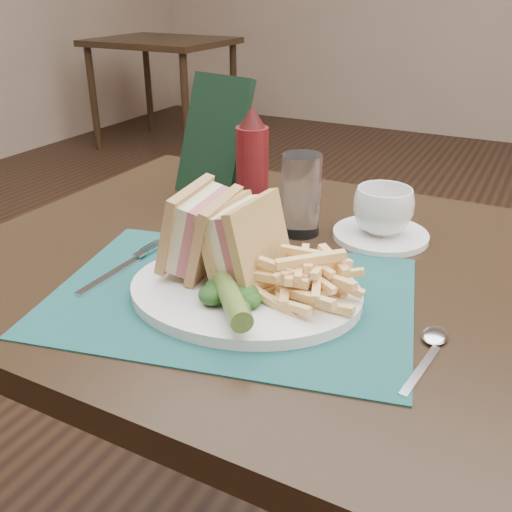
{
  "coord_description": "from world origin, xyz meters",
  "views": [
    {
      "loc": [
        0.34,
        -1.18,
        1.12
      ],
      "look_at": [
        0.03,
        -0.59,
        0.8
      ],
      "focal_mm": 40.0,
      "sensor_mm": 36.0,
      "label": 1
    }
  ],
  "objects_px": {
    "table_main": "(265,445)",
    "drinking_glass": "(301,195)",
    "sandwich_half_a": "(185,227)",
    "placemat": "(232,295)",
    "ketchup_bottle": "(252,161)",
    "plate": "(245,291)",
    "table_bg_left": "(165,94)",
    "saucer": "(380,235)",
    "check_presenter": "(214,138)",
    "coffee_cup": "(383,211)",
    "sandwich_half_b": "(232,236)"
  },
  "relations": [
    {
      "from": "table_main",
      "to": "table_bg_left",
      "type": "bearing_deg",
      "value": 128.66
    },
    {
      "from": "ketchup_bottle",
      "to": "saucer",
      "type": "bearing_deg",
      "value": -1.31
    },
    {
      "from": "sandwich_half_a",
      "to": "check_presenter",
      "type": "relative_size",
      "value": 0.52
    },
    {
      "from": "sandwich_half_b",
      "to": "table_bg_left",
      "type": "bearing_deg",
      "value": 131.83
    },
    {
      "from": "coffee_cup",
      "to": "check_presenter",
      "type": "xyz_separation_m",
      "value": [
        -0.34,
        0.05,
        0.06
      ]
    },
    {
      "from": "plate",
      "to": "coffee_cup",
      "type": "height_order",
      "value": "coffee_cup"
    },
    {
      "from": "placemat",
      "to": "saucer",
      "type": "bearing_deg",
      "value": 66.38
    },
    {
      "from": "table_main",
      "to": "check_presenter",
      "type": "distance_m",
      "value": 0.56
    },
    {
      "from": "table_bg_left",
      "to": "ketchup_bottle",
      "type": "bearing_deg",
      "value": -51.12
    },
    {
      "from": "placemat",
      "to": "sandwich_half_b",
      "type": "bearing_deg",
      "value": 118.02
    },
    {
      "from": "placemat",
      "to": "ketchup_bottle",
      "type": "distance_m",
      "value": 0.31
    },
    {
      "from": "drinking_glass",
      "to": "table_bg_left",
      "type": "bearing_deg",
      "value": 129.85
    },
    {
      "from": "coffee_cup",
      "to": "ketchup_bottle",
      "type": "distance_m",
      "value": 0.24
    },
    {
      "from": "table_main",
      "to": "placemat",
      "type": "xyz_separation_m",
      "value": [
        0.01,
        -0.13,
        0.38
      ]
    },
    {
      "from": "table_main",
      "to": "check_presenter",
      "type": "bearing_deg",
      "value": 136.76
    },
    {
      "from": "saucer",
      "to": "check_presenter",
      "type": "xyz_separation_m",
      "value": [
        -0.34,
        0.05,
        0.1
      ]
    },
    {
      "from": "sandwich_half_a",
      "to": "check_presenter",
      "type": "xyz_separation_m",
      "value": [
        -0.14,
        0.3,
        0.03
      ]
    },
    {
      "from": "sandwich_half_a",
      "to": "saucer",
      "type": "relative_size",
      "value": 0.78
    },
    {
      "from": "placemat",
      "to": "check_presenter",
      "type": "height_order",
      "value": "check_presenter"
    },
    {
      "from": "table_main",
      "to": "drinking_glass",
      "type": "height_order",
      "value": "drinking_glass"
    },
    {
      "from": "placemat",
      "to": "ketchup_bottle",
      "type": "xyz_separation_m",
      "value": [
        -0.12,
        0.27,
        0.09
      ]
    },
    {
      "from": "table_main",
      "to": "ketchup_bottle",
      "type": "bearing_deg",
      "value": 124.62
    },
    {
      "from": "ketchup_bottle",
      "to": "check_presenter",
      "type": "relative_size",
      "value": 0.83
    },
    {
      "from": "check_presenter",
      "to": "plate",
      "type": "bearing_deg",
      "value": -40.86
    },
    {
      "from": "placemat",
      "to": "ketchup_bottle",
      "type": "bearing_deg",
      "value": 112.83
    },
    {
      "from": "table_main",
      "to": "sandwich_half_a",
      "type": "relative_size",
      "value": 7.73
    },
    {
      "from": "ketchup_bottle",
      "to": "sandwich_half_a",
      "type": "bearing_deg",
      "value": -82.11
    },
    {
      "from": "table_main",
      "to": "check_presenter",
      "type": "height_order",
      "value": "check_presenter"
    },
    {
      "from": "placemat",
      "to": "saucer",
      "type": "distance_m",
      "value": 0.29
    },
    {
      "from": "sandwich_half_a",
      "to": "ketchup_bottle",
      "type": "bearing_deg",
      "value": 90.47
    },
    {
      "from": "ketchup_bottle",
      "to": "table_bg_left",
      "type": "bearing_deg",
      "value": 128.88
    },
    {
      "from": "sandwich_half_a",
      "to": "check_presenter",
      "type": "distance_m",
      "value": 0.34
    },
    {
      "from": "table_bg_left",
      "to": "placemat",
      "type": "height_order",
      "value": "placemat"
    },
    {
      "from": "coffee_cup",
      "to": "sandwich_half_a",
      "type": "bearing_deg",
      "value": -128.19
    },
    {
      "from": "sandwich_half_b",
      "to": "drinking_glass",
      "type": "bearing_deg",
      "value": 91.81
    },
    {
      "from": "sandwich_half_a",
      "to": "check_presenter",
      "type": "bearing_deg",
      "value": 107.46
    },
    {
      "from": "drinking_glass",
      "to": "check_presenter",
      "type": "bearing_deg",
      "value": 156.65
    },
    {
      "from": "plate",
      "to": "check_presenter",
      "type": "height_order",
      "value": "check_presenter"
    },
    {
      "from": "table_main",
      "to": "sandwich_half_a",
      "type": "height_order",
      "value": "sandwich_half_a"
    },
    {
      "from": "plate",
      "to": "drinking_glass",
      "type": "bearing_deg",
      "value": 83.46
    },
    {
      "from": "check_presenter",
      "to": "saucer",
      "type": "bearing_deg",
      "value": 3.36
    },
    {
      "from": "table_main",
      "to": "coffee_cup",
      "type": "relative_size",
      "value": 9.68
    },
    {
      "from": "sandwich_half_b",
      "to": "check_presenter",
      "type": "distance_m",
      "value": 0.37
    },
    {
      "from": "sandwich_half_a",
      "to": "sandwich_half_b",
      "type": "xyz_separation_m",
      "value": [
        0.07,
        0.01,
        -0.0
      ]
    },
    {
      "from": "table_bg_left",
      "to": "sandwich_half_a",
      "type": "distance_m",
      "value": 3.57
    },
    {
      "from": "drinking_glass",
      "to": "check_presenter",
      "type": "distance_m",
      "value": 0.24
    },
    {
      "from": "drinking_glass",
      "to": "plate",
      "type": "bearing_deg",
      "value": -84.44
    },
    {
      "from": "sandwich_half_a",
      "to": "coffee_cup",
      "type": "relative_size",
      "value": 1.25
    },
    {
      "from": "plate",
      "to": "saucer",
      "type": "xyz_separation_m",
      "value": [
        0.1,
        0.27,
        -0.0
      ]
    },
    {
      "from": "table_main",
      "to": "ketchup_bottle",
      "type": "height_order",
      "value": "ketchup_bottle"
    }
  ]
}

